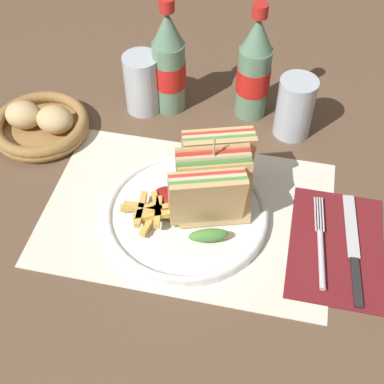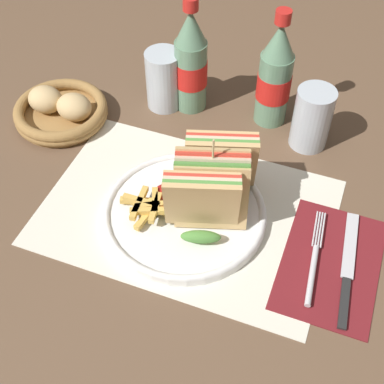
{
  "view_description": "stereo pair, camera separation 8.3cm",
  "coord_description": "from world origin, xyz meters",
  "px_view_note": "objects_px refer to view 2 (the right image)",
  "views": [
    {
      "loc": [
        0.12,
        -0.51,
        0.66
      ],
      "look_at": [
        0.0,
        0.02,
        0.04
      ],
      "focal_mm": 50.0,
      "sensor_mm": 36.0,
      "label": 1
    },
    {
      "loc": [
        0.2,
        -0.49,
        0.66
      ],
      "look_at": [
        0.0,
        0.02,
        0.04
      ],
      "focal_mm": 50.0,
      "sensor_mm": 36.0,
      "label": 2
    }
  ],
  "objects_px": {
    "fork": "(314,265)",
    "coke_bottle_near": "(191,63)",
    "coke_bottle_far": "(275,77)",
    "club_sandwich": "(212,183)",
    "plate_main": "(187,213)",
    "glass_near": "(312,118)",
    "bread_basket": "(61,111)",
    "knife": "(348,268)",
    "glass_far": "(164,83)"
  },
  "relations": [
    {
      "from": "plate_main",
      "to": "knife",
      "type": "relative_size",
      "value": 1.25
    },
    {
      "from": "club_sandwich",
      "to": "coke_bottle_near",
      "type": "relative_size",
      "value": 0.85
    },
    {
      "from": "club_sandwich",
      "to": "glass_far",
      "type": "distance_m",
      "value": 0.29
    },
    {
      "from": "coke_bottle_far",
      "to": "bread_basket",
      "type": "xyz_separation_m",
      "value": [
        -0.36,
        -0.14,
        -0.07
      ]
    },
    {
      "from": "coke_bottle_near",
      "to": "glass_near",
      "type": "height_order",
      "value": "coke_bottle_near"
    },
    {
      "from": "glass_near",
      "to": "bread_basket",
      "type": "bearing_deg",
      "value": -167.37
    },
    {
      "from": "bread_basket",
      "to": "glass_far",
      "type": "bearing_deg",
      "value": 34.0
    },
    {
      "from": "glass_near",
      "to": "club_sandwich",
      "type": "bearing_deg",
      "value": -116.37
    },
    {
      "from": "club_sandwich",
      "to": "glass_far",
      "type": "relative_size",
      "value": 1.65
    },
    {
      "from": "coke_bottle_far",
      "to": "glass_near",
      "type": "bearing_deg",
      "value": -26.26
    },
    {
      "from": "plate_main",
      "to": "coke_bottle_far",
      "type": "height_order",
      "value": "coke_bottle_far"
    },
    {
      "from": "fork",
      "to": "club_sandwich",
      "type": "bearing_deg",
      "value": 160.29
    },
    {
      "from": "knife",
      "to": "fork",
      "type": "bearing_deg",
      "value": -168.8
    },
    {
      "from": "club_sandwich",
      "to": "bread_basket",
      "type": "xyz_separation_m",
      "value": [
        -0.34,
        0.12,
        -0.05
      ]
    },
    {
      "from": "bread_basket",
      "to": "coke_bottle_near",
      "type": "bearing_deg",
      "value": 30.69
    },
    {
      "from": "fork",
      "to": "coke_bottle_far",
      "type": "height_order",
      "value": "coke_bottle_far"
    },
    {
      "from": "plate_main",
      "to": "glass_far",
      "type": "xyz_separation_m",
      "value": [
        -0.14,
        0.25,
        0.04
      ]
    },
    {
      "from": "knife",
      "to": "bread_basket",
      "type": "xyz_separation_m",
      "value": [
        -0.56,
        0.15,
        0.01
      ]
    },
    {
      "from": "club_sandwich",
      "to": "coke_bottle_far",
      "type": "relative_size",
      "value": 0.85
    },
    {
      "from": "fork",
      "to": "knife",
      "type": "height_order",
      "value": "fork"
    },
    {
      "from": "fork",
      "to": "coke_bottle_near",
      "type": "relative_size",
      "value": 0.78
    },
    {
      "from": "coke_bottle_near",
      "to": "coke_bottle_far",
      "type": "xyz_separation_m",
      "value": [
        0.15,
        0.01,
        0.0
      ]
    },
    {
      "from": "fork",
      "to": "coke_bottle_near",
      "type": "bearing_deg",
      "value": 131.08
    },
    {
      "from": "club_sandwich",
      "to": "glass_near",
      "type": "relative_size",
      "value": 1.65
    },
    {
      "from": "fork",
      "to": "glass_near",
      "type": "distance_m",
      "value": 0.27
    },
    {
      "from": "club_sandwich",
      "to": "plate_main",
      "type": "bearing_deg",
      "value": -145.8
    },
    {
      "from": "knife",
      "to": "bread_basket",
      "type": "bearing_deg",
      "value": 159.92
    },
    {
      "from": "plate_main",
      "to": "fork",
      "type": "distance_m",
      "value": 0.21
    },
    {
      "from": "coke_bottle_near",
      "to": "bread_basket",
      "type": "relative_size",
      "value": 1.29
    },
    {
      "from": "coke_bottle_far",
      "to": "glass_far",
      "type": "distance_m",
      "value": 0.21
    },
    {
      "from": "fork",
      "to": "glass_far",
      "type": "xyz_separation_m",
      "value": [
        -0.35,
        0.27,
        0.04
      ]
    },
    {
      "from": "coke_bottle_near",
      "to": "fork",
      "type": "bearing_deg",
      "value": -43.75
    },
    {
      "from": "coke_bottle_near",
      "to": "glass_far",
      "type": "distance_m",
      "value": 0.07
    },
    {
      "from": "glass_near",
      "to": "glass_far",
      "type": "bearing_deg",
      "value": 177.96
    },
    {
      "from": "plate_main",
      "to": "coke_bottle_far",
      "type": "bearing_deg",
      "value": 78.28
    },
    {
      "from": "club_sandwich",
      "to": "bread_basket",
      "type": "relative_size",
      "value": 1.09
    },
    {
      "from": "coke_bottle_far",
      "to": "knife",
      "type": "bearing_deg",
      "value": -55.75
    },
    {
      "from": "glass_near",
      "to": "coke_bottle_near",
      "type": "bearing_deg",
      "value": 173.77
    },
    {
      "from": "glass_far",
      "to": "coke_bottle_far",
      "type": "bearing_deg",
      "value": 8.52
    },
    {
      "from": "plate_main",
      "to": "glass_far",
      "type": "relative_size",
      "value": 2.27
    },
    {
      "from": "coke_bottle_near",
      "to": "bread_basket",
      "type": "bearing_deg",
      "value": -149.31
    },
    {
      "from": "coke_bottle_far",
      "to": "bread_basket",
      "type": "distance_m",
      "value": 0.39
    },
    {
      "from": "plate_main",
      "to": "bread_basket",
      "type": "height_order",
      "value": "bread_basket"
    },
    {
      "from": "plate_main",
      "to": "club_sandwich",
      "type": "xyz_separation_m",
      "value": [
        0.03,
        0.02,
        0.06
      ]
    },
    {
      "from": "plate_main",
      "to": "bread_basket",
      "type": "bearing_deg",
      "value": 155.53
    },
    {
      "from": "knife",
      "to": "coke_bottle_far",
      "type": "height_order",
      "value": "coke_bottle_far"
    },
    {
      "from": "plate_main",
      "to": "knife",
      "type": "height_order",
      "value": "plate_main"
    },
    {
      "from": "glass_near",
      "to": "glass_far",
      "type": "relative_size",
      "value": 1.0
    },
    {
      "from": "plate_main",
      "to": "bread_basket",
      "type": "distance_m",
      "value": 0.33
    },
    {
      "from": "plate_main",
      "to": "fork",
      "type": "xyz_separation_m",
      "value": [
        0.21,
        -0.02,
        -0.0
      ]
    }
  ]
}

